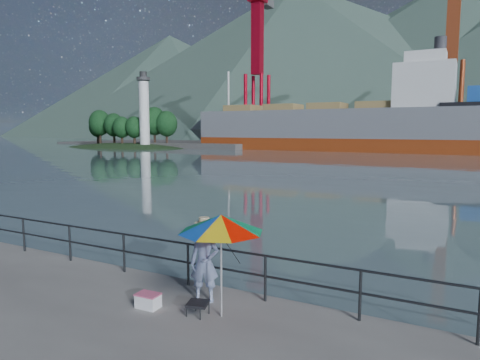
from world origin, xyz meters
name	(u,v)px	position (x,y,z in m)	size (l,w,h in m)	color
harbor_water	(434,141)	(0.00, 130.00, 0.00)	(500.00, 280.00, 0.00)	slate
far_dock	(475,147)	(10.00, 93.00, 0.00)	(200.00, 40.00, 0.40)	#514F4C
guardrail	(96,247)	(0.00, 1.70, 0.52)	(22.00, 0.06, 1.03)	#2D3033
lighthouse_islet	(126,145)	(-54.97, 61.99, 0.26)	(48.00, 26.40, 19.20)	#263F1E
fisherman	(205,263)	(3.85, 1.10, 0.84)	(0.61, 0.40, 1.68)	#385996
beach_umbrella	(221,224)	(4.56, 0.60, 1.87)	(1.72, 1.72, 2.05)	white
folding_stool	(198,308)	(4.11, 0.43, 0.14)	(0.50, 0.50, 0.27)	black
cooler_bag	(148,301)	(3.01, 0.25, 0.14)	(0.47, 0.31, 0.27)	white
fishing_rod	(230,285)	(3.89, 2.14, 0.00)	(0.02, 0.02, 2.29)	black
bulk_carrier	(339,126)	(-11.82, 69.56, 4.16)	(49.11, 8.50, 14.50)	maroon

